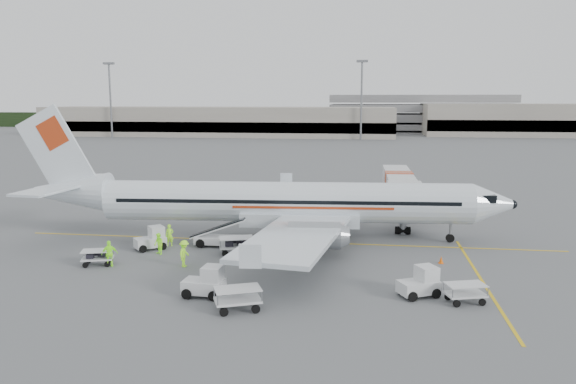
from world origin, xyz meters
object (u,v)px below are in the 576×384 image
aircraft (287,175)px  tug_aft (150,238)px  tug_fore (419,282)px  tug_mid (204,281)px  jet_bridge (398,196)px  belt_loader (220,228)px

aircraft → tug_aft: size_ratio=17.23×
tug_fore → tug_mid: size_ratio=0.96×
jet_bridge → tug_aft: size_ratio=7.63×
belt_loader → tug_fore: belt_loader is taller
aircraft → tug_aft: bearing=-160.5°
aircraft → jet_bridge: (9.55, 9.63, -3.14)m
tug_aft → tug_mid: bearing=-92.4°
aircraft → tug_mid: aircraft is taller
tug_fore → tug_mid: (-12.58, -1.70, 0.03)m
aircraft → tug_mid: 15.07m
jet_bridge → tug_fore: size_ratio=7.52×
aircraft → tug_fore: 16.27m
tug_fore → tug_mid: bearing=160.6°
aircraft → belt_loader: bearing=-155.5°
jet_bridge → tug_fore: bearing=-90.9°
aircraft → belt_loader: (-4.96, -2.71, -4.01)m
jet_bridge → tug_fore: jet_bridge is taller
tug_fore → tug_aft: 21.22m
tug_aft → aircraft: bearing=-15.1°
jet_bridge → belt_loader: jet_bridge is taller
belt_loader → aircraft: bearing=29.3°
aircraft → belt_loader: aircraft is taller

